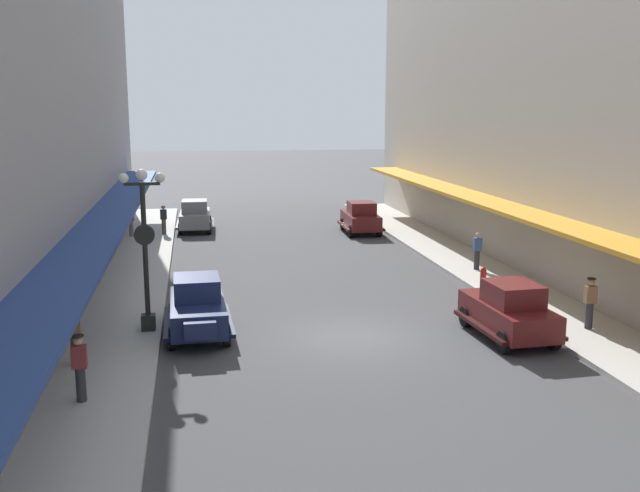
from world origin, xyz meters
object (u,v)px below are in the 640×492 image
at_px(pedestrian_1, 477,251).
at_px(pedestrian_3, 75,336).
at_px(pedestrian_5, 164,219).
at_px(pedestrian_0, 131,221).
at_px(parked_car_3, 361,217).
at_px(fire_hydrant, 483,277).
at_px(parked_car_0, 195,215).
at_px(pedestrian_2, 80,367).
at_px(pedestrian_4, 590,303).
at_px(parked_car_2, 198,306).
at_px(lamp_post_with_clock, 145,243).
at_px(parked_car_1, 509,309).

bearing_deg(pedestrian_1, pedestrian_3, -148.63).
xyz_separation_m(pedestrian_1, pedestrian_5, (-13.86, 11.55, 0.00)).
bearing_deg(pedestrian_0, parked_car_3, -1.46).
bearing_deg(fire_hydrant, parked_car_0, 124.28).
height_order(pedestrian_2, pedestrian_4, same).
distance_m(parked_car_2, pedestrian_4, 12.59).
height_order(parked_car_3, pedestrian_1, parked_car_3).
relative_size(lamp_post_with_clock, pedestrian_4, 3.09).
distance_m(parked_car_3, pedestrian_3, 24.03).
height_order(lamp_post_with_clock, fire_hydrant, lamp_post_with_clock).
relative_size(parked_car_3, pedestrian_1, 2.62).
bearing_deg(pedestrian_0, parked_car_0, 30.89).
distance_m(parked_car_2, pedestrian_1, 13.91).
distance_m(lamp_post_with_clock, pedestrian_2, 6.07).
relative_size(parked_car_0, parked_car_1, 1.00).
relative_size(parked_car_2, pedestrian_4, 2.57).
height_order(parked_car_1, pedestrian_1, parked_car_1).
bearing_deg(pedestrian_1, pedestrian_4, -88.31).
bearing_deg(parked_car_3, fire_hydrant, -82.94).
distance_m(lamp_post_with_clock, fire_hydrant, 13.42).
distance_m(pedestrian_2, pedestrian_3, 2.68).
height_order(parked_car_3, pedestrian_0, parked_car_3).
distance_m(lamp_post_with_clock, pedestrian_5, 18.16).
height_order(parked_car_2, pedestrian_1, parked_car_2).
xyz_separation_m(pedestrian_3, pedestrian_4, (15.78, 0.65, 0.02)).
xyz_separation_m(pedestrian_2, pedestrian_4, (15.27, 3.28, 0.00)).
height_order(parked_car_1, pedestrian_3, parked_car_1).
distance_m(parked_car_3, pedestrian_4, 19.90).
xyz_separation_m(parked_car_3, pedestrian_3, (-12.82, -20.32, 0.05)).
xyz_separation_m(parked_car_3, pedestrian_2, (-12.31, -22.96, 0.07)).
bearing_deg(parked_car_3, pedestrian_4, -81.43).
height_order(pedestrian_1, pedestrian_4, pedestrian_4).
height_order(lamp_post_with_clock, pedestrian_2, lamp_post_with_clock).
distance_m(lamp_post_with_clock, pedestrian_4, 14.31).
distance_m(fire_hydrant, pedestrian_2, 16.68).
bearing_deg(parked_car_3, lamp_post_with_clock, -122.42).
bearing_deg(pedestrian_5, pedestrian_2, -92.78).
bearing_deg(pedestrian_5, pedestrian_1, -39.80).
relative_size(pedestrian_1, pedestrian_5, 1.00).
bearing_deg(pedestrian_1, parked_car_2, -150.94).
relative_size(fire_hydrant, pedestrian_5, 0.50).
bearing_deg(pedestrian_3, lamp_post_with_clock, 58.79).
bearing_deg(pedestrian_0, pedestrian_5, 11.61).
bearing_deg(pedestrian_2, pedestrian_1, 38.87).
xyz_separation_m(pedestrian_0, pedestrian_3, (0.09, -20.65, 0.00)).
xyz_separation_m(parked_car_0, pedestrian_5, (-1.73, -1.72, 0.05)).
bearing_deg(lamp_post_with_clock, parked_car_3, 57.58).
height_order(parked_car_2, pedestrian_5, parked_car_2).
bearing_deg(lamp_post_with_clock, parked_car_2, -9.19).
distance_m(pedestrian_0, pedestrian_1, 19.20).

